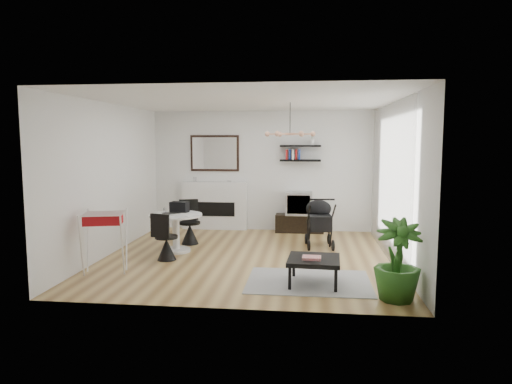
# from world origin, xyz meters

# --- Properties ---
(floor) EXTENTS (5.00, 5.00, 0.00)m
(floor) POSITION_xyz_m (0.00, 0.00, 0.00)
(floor) COLOR olive
(floor) RESTS_ON ground
(ceiling) EXTENTS (5.00, 5.00, 0.00)m
(ceiling) POSITION_xyz_m (0.00, 0.00, 2.70)
(ceiling) COLOR white
(ceiling) RESTS_ON wall_back
(wall_back) EXTENTS (5.00, 0.00, 5.00)m
(wall_back) POSITION_xyz_m (0.00, 2.50, 1.35)
(wall_back) COLOR white
(wall_back) RESTS_ON floor
(wall_left) EXTENTS (0.00, 5.00, 5.00)m
(wall_left) POSITION_xyz_m (-2.50, 0.00, 1.35)
(wall_left) COLOR white
(wall_left) RESTS_ON floor
(wall_right) EXTENTS (0.00, 5.00, 5.00)m
(wall_right) POSITION_xyz_m (2.50, 0.00, 1.35)
(wall_right) COLOR white
(wall_right) RESTS_ON floor
(sheer_curtain) EXTENTS (0.04, 3.60, 2.60)m
(sheer_curtain) POSITION_xyz_m (2.40, 0.20, 1.35)
(sheer_curtain) COLOR white
(sheer_curtain) RESTS_ON wall_right
(fireplace) EXTENTS (1.50, 0.17, 2.16)m
(fireplace) POSITION_xyz_m (-1.10, 2.42, 0.69)
(fireplace) COLOR white
(fireplace) RESTS_ON floor
(shelf_lower) EXTENTS (0.90, 0.25, 0.04)m
(shelf_lower) POSITION_xyz_m (0.85, 2.37, 1.60)
(shelf_lower) COLOR black
(shelf_lower) RESTS_ON wall_back
(shelf_upper) EXTENTS (0.90, 0.25, 0.04)m
(shelf_upper) POSITION_xyz_m (0.85, 2.37, 1.92)
(shelf_upper) COLOR black
(shelf_upper) RESTS_ON wall_back
(pendant_lamp) EXTENTS (0.90, 0.90, 0.10)m
(pendant_lamp) POSITION_xyz_m (0.70, 0.30, 2.15)
(pendant_lamp) COLOR tan
(pendant_lamp) RESTS_ON ceiling
(tv_console) EXTENTS (1.06, 0.37, 0.40)m
(tv_console) POSITION_xyz_m (0.85, 2.30, 0.20)
(tv_console) COLOR black
(tv_console) RESTS_ON floor
(crt_tv) EXTENTS (0.58, 0.51, 0.51)m
(crt_tv) POSITION_xyz_m (0.83, 2.30, 0.65)
(crt_tv) COLOR #B2B2B4
(crt_tv) RESTS_ON tv_console
(dining_table) EXTENTS (0.96, 0.96, 0.70)m
(dining_table) POSITION_xyz_m (-1.37, 0.23, 0.46)
(dining_table) COLOR white
(dining_table) RESTS_ON floor
(laptop) EXTENTS (0.39, 0.34, 0.03)m
(laptop) POSITION_xyz_m (-1.43, 0.17, 0.71)
(laptop) COLOR black
(laptop) RESTS_ON dining_table
(black_bag) EXTENTS (0.35, 0.24, 0.20)m
(black_bag) POSITION_xyz_m (-1.36, 0.44, 0.80)
(black_bag) COLOR black
(black_bag) RESTS_ON dining_table
(newspaper) EXTENTS (0.41, 0.36, 0.01)m
(newspaper) POSITION_xyz_m (-1.23, 0.15, 0.71)
(newspaper) COLOR silver
(newspaper) RESTS_ON dining_table
(drinking_glass) EXTENTS (0.05, 0.05, 0.09)m
(drinking_glass) POSITION_xyz_m (-1.62, 0.38, 0.75)
(drinking_glass) COLOR white
(drinking_glass) RESTS_ON dining_table
(chair_far) EXTENTS (0.45, 0.46, 0.87)m
(chair_far) POSITION_xyz_m (-1.29, 0.89, 0.27)
(chair_far) COLOR black
(chair_far) RESTS_ON floor
(chair_near) EXTENTS (0.42, 0.44, 0.82)m
(chair_near) POSITION_xyz_m (-1.37, -0.38, 0.26)
(chair_near) COLOR black
(chair_near) RESTS_ON floor
(drying_rack) EXTENTS (0.76, 0.73, 0.95)m
(drying_rack) POSITION_xyz_m (-2.07, -1.22, 0.50)
(drying_rack) COLOR white
(drying_rack) RESTS_ON floor
(stroller) EXTENTS (0.57, 0.85, 1.00)m
(stroller) POSITION_xyz_m (1.25, 0.97, 0.43)
(stroller) COLOR black
(stroller) RESTS_ON floor
(rug) EXTENTS (1.77, 1.28, 0.01)m
(rug) POSITION_xyz_m (1.05, -1.32, 0.01)
(rug) COLOR #979797
(rug) RESTS_ON floor
(coffee_table) EXTENTS (0.76, 0.76, 0.37)m
(coffee_table) POSITION_xyz_m (1.12, -1.42, 0.34)
(coffee_table) COLOR black
(coffee_table) RESTS_ON rug
(magazines) EXTENTS (0.27, 0.21, 0.04)m
(magazines) POSITION_xyz_m (1.09, -1.49, 0.40)
(magazines) COLOR red
(magazines) RESTS_ON coffee_table
(potted_plant) EXTENTS (0.62, 0.62, 1.05)m
(potted_plant) POSITION_xyz_m (2.17, -1.95, 0.52)
(potted_plant) COLOR #275C1A
(potted_plant) RESTS_ON floor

